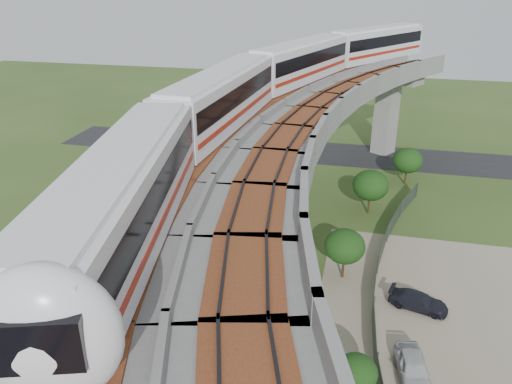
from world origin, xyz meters
TOP-DOWN VIEW (x-y plane):
  - ground at (0.00, 0.00)m, footprint 160.00×160.00m
  - dirt_lot at (14.00, -2.00)m, footprint 18.00×26.00m
  - asphalt_road at (0.00, 30.00)m, footprint 60.00×8.00m
  - viaduct at (3.84, 0.00)m, footprint 19.58×73.98m
  - metro_train at (1.23, 10.23)m, footprint 16.39×60.39m
  - fence at (9.75, 0.00)m, footprint 3.87×38.73m
  - tree_0 at (11.32, 22.44)m, footprint 2.94×2.94m
  - tree_1 at (7.86, 14.85)m, footprint 3.13×3.13m
  - tree_2 at (6.35, 3.96)m, footprint 2.80×2.80m
  - tree_3 at (7.67, -6.95)m, footprint 2.09×2.09m
  - car_white at (10.59, -4.89)m, footprint 2.12×4.09m
  - car_dark at (11.26, 1.48)m, footprint 3.91×2.36m

SIDE VIEW (x-z plane):
  - ground at x=0.00m, z-range 0.00..0.00m
  - asphalt_road at x=0.00m, z-range 0.00..0.03m
  - dirt_lot at x=14.00m, z-range 0.00..0.04m
  - car_dark at x=11.26m, z-range 0.04..1.10m
  - car_white at x=10.59m, z-range 0.04..1.37m
  - fence at x=9.75m, z-range 0.00..1.50m
  - tree_3 at x=7.67m, z-range 0.44..3.10m
  - tree_2 at x=6.35m, z-range 0.66..4.36m
  - tree_0 at x=11.32m, z-range 0.63..4.39m
  - tree_1 at x=7.86m, z-range 0.66..4.65m
  - viaduct at x=3.84m, z-range 3.35..14.75m
  - metro_train at x=1.23m, z-range 10.49..14.13m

